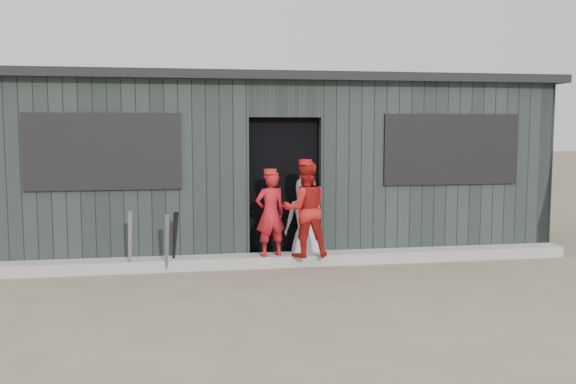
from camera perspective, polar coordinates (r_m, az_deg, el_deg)
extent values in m
plane|color=#6B5E4A|center=(7.03, 2.59, -9.60)|extent=(80.00, 80.00, 0.00)
cube|color=#999894|center=(8.75, -0.02, -6.03)|extent=(8.00, 0.36, 0.15)
cone|color=gray|center=(8.37, -13.87, -4.37)|extent=(0.12, 0.23, 0.83)
cone|color=slate|center=(8.30, -10.72, -4.55)|extent=(0.10, 0.31, 0.78)
cone|color=black|center=(8.49, -10.05, -4.30)|extent=(0.13, 0.30, 0.79)
imported|color=#AC151F|center=(8.53, -1.58, -1.93)|extent=(0.47, 0.37, 1.14)
imported|color=#AB1815|center=(8.49, 1.54, -1.54)|extent=(0.64, 0.51, 1.27)
imported|color=#BABABA|center=(8.92, 1.59, -2.44)|extent=(0.60, 0.42, 1.18)
cube|color=black|center=(10.24, -1.66, 2.05)|extent=(7.60, 2.70, 2.20)
cube|color=#282F2D|center=(8.77, -15.00, 1.56)|extent=(3.50, 0.20, 2.50)
cube|color=#2A3230|center=(9.50, 13.17, 1.92)|extent=(3.50, 0.20, 2.50)
cube|color=#252C29|center=(8.85, -0.34, 8.27)|extent=(1.00, 0.20, 0.50)
cube|color=#2A3230|center=(10.42, -23.41, 1.92)|extent=(0.20, 3.00, 2.50)
cube|color=#272E2C|center=(11.48, 18.01, 2.42)|extent=(0.20, 3.00, 2.50)
cube|color=#2B3331|center=(11.63, -2.66, 2.73)|extent=(8.00, 0.20, 2.50)
cube|color=black|center=(10.25, -1.68, 9.66)|extent=(8.30, 3.30, 0.12)
cube|color=black|center=(8.65, -16.11, 3.47)|extent=(2.00, 0.04, 1.00)
cube|color=black|center=(9.44, 14.34, 3.69)|extent=(2.00, 0.04, 1.00)
cube|color=black|center=(9.34, -3.17, 2.61)|extent=(0.19, 0.19, 0.80)
cube|color=black|center=(9.29, 0.05, 2.29)|extent=(0.25, 0.22, 0.88)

